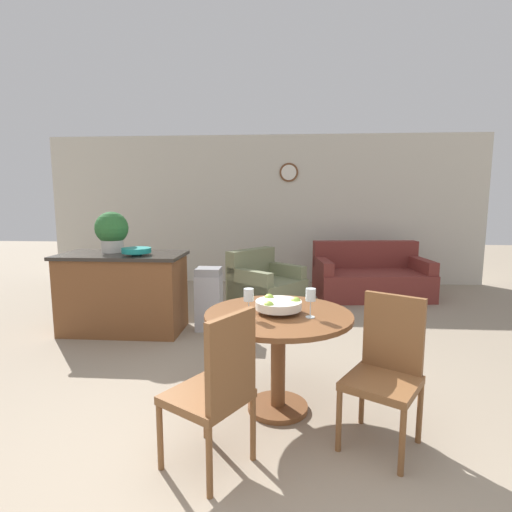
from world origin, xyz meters
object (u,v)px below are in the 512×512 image
(dining_chair_near_right, at_px, (386,365))
(wine_glass_left, at_px, (249,296))
(dining_chair_near_left, at_px, (217,386))
(armchair, at_px, (265,287))
(kitchen_island, at_px, (123,292))
(trash_bin, at_px, (209,299))
(wine_glass_right, at_px, (311,296))
(dining_table, at_px, (278,335))
(potted_plant, at_px, (112,230))
(fruit_bowl, at_px, (278,305))
(couch, at_px, (370,278))
(teal_bowl, at_px, (136,251))

(dining_chair_near_right, bearing_deg, wine_glass_left, 18.88)
(dining_chair_near_left, height_order, armchair, dining_chair_near_left)
(kitchen_island, relative_size, trash_bin, 1.90)
(wine_glass_left, distance_m, wine_glass_right, 0.43)
(dining_table, xyz_separation_m, potted_plant, (-2.01, 1.78, 0.61))
(dining_chair_near_right, relative_size, fruit_bowl, 2.85)
(dining_chair_near_right, distance_m, kitchen_island, 3.23)
(couch, bearing_deg, wine_glass_right, -113.80)
(dining_chair_near_left, bearing_deg, wine_glass_right, -11.37)
(trash_bin, xyz_separation_m, couch, (2.27, 1.82, -0.08))
(kitchen_island, height_order, teal_bowl, teal_bowl)
(wine_glass_left, bearing_deg, fruit_bowl, 33.03)
(fruit_bowl, xyz_separation_m, couch, (1.41, 3.61, -0.51))
(potted_plant, xyz_separation_m, trash_bin, (1.15, 0.02, -0.82))
(fruit_bowl, bearing_deg, wine_glass_left, -146.97)
(trash_bin, bearing_deg, couch, 38.65)
(kitchen_island, distance_m, potted_plant, 0.75)
(wine_glass_right, distance_m, kitchen_island, 2.75)
(couch, distance_m, armchair, 1.81)
(wine_glass_right, relative_size, kitchen_island, 0.14)
(wine_glass_right, height_order, trash_bin, wine_glass_right)
(dining_table, bearing_deg, dining_chair_near_left, -115.81)
(kitchen_island, relative_size, potted_plant, 2.97)
(dining_chair_near_right, bearing_deg, dining_chair_near_left, 50.89)
(dining_table, height_order, kitchen_island, kitchen_island)
(trash_bin, bearing_deg, wine_glass_left, -71.16)
(wine_glass_right, xyz_separation_m, kitchen_island, (-2.07, 1.75, -0.43))
(wine_glass_right, bearing_deg, dining_chair_near_left, -133.07)
(kitchen_island, distance_m, couch, 3.81)
(dining_chair_near_right, xyz_separation_m, wine_glass_right, (-0.47, 0.24, 0.38))
(teal_bowl, distance_m, couch, 3.73)
(wine_glass_left, distance_m, couch, 4.12)
(fruit_bowl, relative_size, wine_glass_left, 1.62)
(dining_table, bearing_deg, dining_chair_near_right, -25.81)
(trash_bin, bearing_deg, armchair, 60.90)
(kitchen_island, bearing_deg, fruit_bowl, -41.85)
(couch, bearing_deg, fruit_bowl, -117.38)
(wine_glass_right, height_order, kitchen_island, wine_glass_right)
(wine_glass_left, bearing_deg, couch, 66.64)
(dining_chair_near_right, xyz_separation_m, wine_glass_left, (-0.90, 0.20, 0.38))
(potted_plant, bearing_deg, dining_chair_near_left, -55.91)
(dining_table, distance_m, trash_bin, 2.00)
(wine_glass_right, xyz_separation_m, potted_plant, (-2.23, 1.87, 0.29))
(potted_plant, bearing_deg, couch, 28.19)
(wine_glass_left, relative_size, trash_bin, 0.27)
(kitchen_island, bearing_deg, dining_table, -41.86)
(teal_bowl, relative_size, armchair, 0.27)
(dining_table, relative_size, dining_chair_near_right, 1.12)
(potted_plant, height_order, trash_bin, potted_plant)
(potted_plant, height_order, couch, potted_plant)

